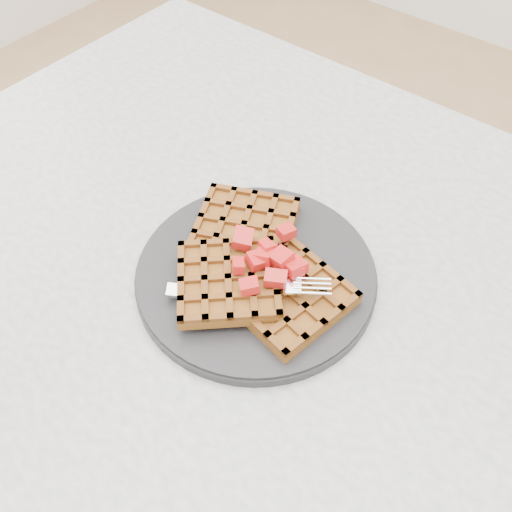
# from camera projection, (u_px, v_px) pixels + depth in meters

# --- Properties ---
(ground) EXTENTS (4.00, 4.00, 0.00)m
(ground) POSITION_uv_depth(u_px,v_px,m) (290.00, 507.00, 1.19)
(ground) COLOR tan
(ground) RESTS_ON ground
(table) EXTENTS (1.20, 0.80, 0.75)m
(table) POSITION_uv_depth(u_px,v_px,m) (314.00, 353.00, 0.71)
(table) COLOR beige
(table) RESTS_ON ground
(plate) EXTENTS (0.27, 0.27, 0.02)m
(plate) POSITION_uv_depth(u_px,v_px,m) (256.00, 275.00, 0.63)
(plate) COLOR black
(plate) RESTS_ON table
(waffles) EXTENTS (0.23, 0.22, 0.03)m
(waffles) POSITION_uv_depth(u_px,v_px,m) (254.00, 266.00, 0.61)
(waffles) COLOR brown
(waffles) RESTS_ON plate
(strawberry_pile) EXTENTS (0.15, 0.15, 0.02)m
(strawberry_pile) POSITION_uv_depth(u_px,v_px,m) (256.00, 247.00, 0.59)
(strawberry_pile) COLOR #AA0204
(strawberry_pile) RESTS_ON waffles
(fork) EXTENTS (0.16, 0.12, 0.02)m
(fork) POSITION_uv_depth(u_px,v_px,m) (260.00, 296.00, 0.59)
(fork) COLOR silver
(fork) RESTS_ON plate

